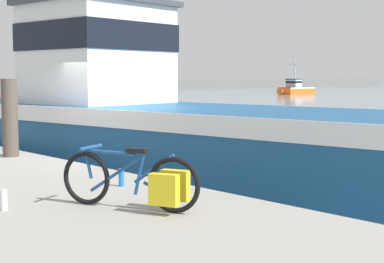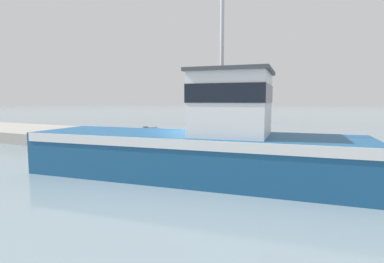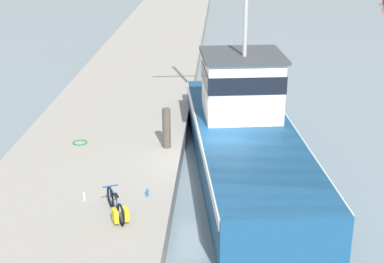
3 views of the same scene
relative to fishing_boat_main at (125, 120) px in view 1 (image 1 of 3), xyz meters
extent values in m
plane|color=gray|center=(-1.06, -1.03, -1.28)|extent=(320.00, 320.00, 0.00)
cube|color=slate|center=(28.94, 65.31, -0.48)|extent=(180.00, 5.00, 1.60)
cube|color=navy|center=(0.08, -0.65, -0.47)|extent=(4.79, 12.58, 1.62)
cube|color=white|center=(0.08, -0.65, 0.17)|extent=(4.82, 12.34, 0.32)
cube|color=white|center=(-0.11, 0.87, 1.41)|extent=(2.91, 2.81, 2.16)
cube|color=black|center=(-0.11, 0.87, 1.79)|extent=(2.97, 2.87, 0.60)
cube|color=#3D4247|center=(-0.11, 0.87, 2.55)|extent=(3.15, 3.04, 0.12)
cube|color=#AD231E|center=(16.38, 35.02, -0.78)|extent=(4.02, 5.30, 1.00)
cone|color=#AD231E|center=(14.78, 37.69, -0.78)|extent=(1.30, 1.30, 0.95)
cube|color=silver|center=(16.38, 35.02, -0.38)|extent=(3.99, 5.23, 0.20)
cube|color=silver|center=(16.04, 35.59, 0.15)|extent=(1.78, 1.86, 0.87)
cube|color=black|center=(16.04, 35.59, 0.30)|extent=(1.82, 1.90, 0.24)
cube|color=#3D4247|center=(16.04, 35.59, 0.65)|extent=(1.93, 2.01, 0.12)
cube|color=orange|center=(52.21, 35.68, -0.84)|extent=(5.62, 2.21, 0.88)
cone|color=orange|center=(48.96, 35.47, -0.84)|extent=(1.04, 0.90, 0.83)
cube|color=white|center=(52.21, 35.68, -0.49)|extent=(5.52, 2.24, 0.18)
cube|color=white|center=(51.52, 35.64, 0.07)|extent=(1.51, 1.58, 0.95)
cube|color=black|center=(51.52, 35.64, 0.24)|extent=(1.54, 1.61, 0.27)
cube|color=#3D4247|center=(51.52, 35.64, 0.61)|extent=(1.63, 1.70, 0.12)
cylinder|color=#B2B2B7|center=(51.73, 35.65, 1.89)|extent=(0.14, 0.14, 2.45)
cylinder|color=#B2B2B7|center=(51.73, 35.65, 2.51)|extent=(0.20, 1.68, 0.10)
torus|color=black|center=(-3.42, -5.67, -0.23)|extent=(0.31, 0.58, 0.62)
torus|color=black|center=(-3.89, -4.66, -0.23)|extent=(0.31, 0.58, 0.62)
cylinder|color=navy|center=(-3.50, -5.50, -0.30)|extent=(0.19, 0.36, 0.17)
cylinder|color=navy|center=(-3.60, -5.29, -0.14)|extent=(0.09, 0.15, 0.47)
cylinder|color=navy|center=(-3.52, -5.45, -0.07)|extent=(0.24, 0.46, 0.35)
cylinder|color=navy|center=(-3.72, -5.03, -0.15)|extent=(0.33, 0.65, 0.48)
cylinder|color=navy|center=(-3.74, -4.98, 0.08)|extent=(0.27, 0.54, 0.05)
cylinder|color=navy|center=(-3.87, -4.69, -0.08)|extent=(0.08, 0.11, 0.32)
cylinder|color=navy|center=(-3.86, -4.72, 0.13)|extent=(0.42, 0.22, 0.04)
cube|color=black|center=(-3.61, -5.27, 0.12)|extent=(0.19, 0.26, 0.05)
cube|color=gold|center=(-3.57, -5.68, -0.26)|extent=(0.24, 0.34, 0.34)
cube|color=gold|center=(-3.31, -5.56, -0.26)|extent=(0.24, 0.34, 0.34)
cylinder|color=#51473D|center=(-2.72, -0.18, 0.18)|extent=(0.29, 0.29, 1.43)
cylinder|color=blue|center=(-2.93, -4.00, -0.42)|extent=(0.07, 0.07, 0.24)
cylinder|color=silver|center=(-4.73, -4.31, -0.43)|extent=(0.08, 0.08, 0.23)
camera|label=1|loc=(-7.48, -10.44, 0.93)|focal=55.00mm
camera|label=2|loc=(9.93, 4.27, 1.55)|focal=28.00mm
camera|label=3|loc=(-0.79, -19.30, 7.36)|focal=55.00mm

